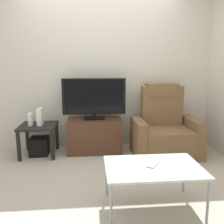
{
  "coord_description": "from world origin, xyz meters",
  "views": [
    {
      "loc": [
        -0.16,
        -2.86,
        1.36
      ],
      "look_at": [
        0.14,
        0.5,
        0.7
      ],
      "focal_mm": 38.3,
      "sensor_mm": 36.0,
      "label": 1
    }
  ],
  "objects": [
    {
      "name": "ground_plane",
      "position": [
        0.0,
        0.0,
        0.0
      ],
      "size": [
        6.4,
        6.4,
        0.0
      ],
      "primitive_type": "plane",
      "color": "#B2A899"
    },
    {
      "name": "subwoofer_box",
      "position": [
        -0.96,
        0.74,
        0.14
      ],
      "size": [
        0.28,
        0.28,
        0.28
      ],
      "primitive_type": "cube",
      "color": "black",
      "rests_on": "ground"
    },
    {
      "name": "side_table",
      "position": [
        -0.96,
        0.74,
        0.4
      ],
      "size": [
        0.54,
        0.54,
        0.47
      ],
      "color": "black",
      "rests_on": "ground"
    },
    {
      "name": "cell_phone",
      "position": [
        0.41,
        -0.78,
        0.44
      ],
      "size": [
        0.14,
        0.16,
        0.01
      ],
      "primitive_type": "cube",
      "rotation": [
        0.0,
        0.0,
        -0.59
      ],
      "color": "#B7B7BC",
      "rests_on": "coffee_table"
    },
    {
      "name": "recliner_armchair",
      "position": [
        0.97,
        0.63,
        0.37
      ],
      "size": [
        0.98,
        0.78,
        1.08
      ],
      "rotation": [
        0.0,
        0.0,
        -0.1
      ],
      "color": "brown",
      "rests_on": "ground"
    },
    {
      "name": "wall_back",
      "position": [
        0.0,
        1.13,
        1.3
      ],
      "size": [
        6.4,
        0.06,
        2.6
      ],
      "primitive_type": "cube",
      "color": "beige",
      "rests_on": "ground"
    },
    {
      "name": "book_upright",
      "position": [
        -1.06,
        0.72,
        0.57
      ],
      "size": [
        0.05,
        0.13,
        0.18
      ],
      "primitive_type": "cube",
      "color": "white",
      "rests_on": "side_table"
    },
    {
      "name": "game_console",
      "position": [
        -0.93,
        0.75,
        0.6
      ],
      "size": [
        0.07,
        0.2,
        0.25
      ],
      "primitive_type": "cube",
      "color": "white",
      "rests_on": "side_table"
    },
    {
      "name": "television",
      "position": [
        -0.11,
        0.85,
        0.86
      ],
      "size": [
        0.98,
        0.2,
        0.64
      ],
      "color": "black",
      "rests_on": "tv_stand"
    },
    {
      "name": "coffee_table",
      "position": [
        0.41,
        -0.8,
        0.4
      ],
      "size": [
        0.9,
        0.6,
        0.43
      ],
      "color": "#B2C6C1",
      "rests_on": "ground"
    },
    {
      "name": "tv_stand",
      "position": [
        -0.11,
        0.83,
        0.26
      ],
      "size": [
        0.84,
        0.48,
        0.52
      ],
      "color": "#4C2D1E",
      "rests_on": "ground"
    }
  ]
}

